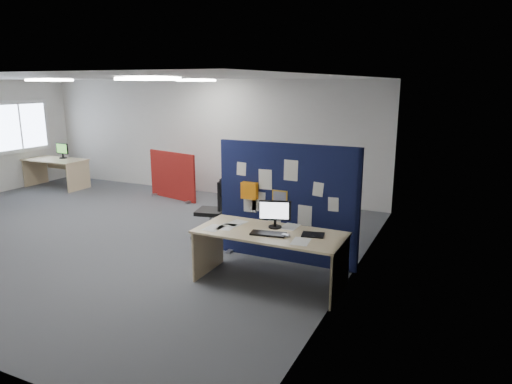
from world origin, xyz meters
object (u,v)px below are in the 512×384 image
at_px(monitor_second, 62,150).
at_px(office_chair, 217,205).
at_px(navy_divider, 286,204).
at_px(red_divider, 172,176).
at_px(monitor_main, 275,213).
at_px(second_desk, 57,166).
at_px(main_desk, 271,242).

bearing_deg(monitor_second, office_chair, -13.25).
bearing_deg(office_chair, navy_divider, -29.54).
height_order(red_divider, office_chair, red_divider).
distance_m(navy_divider, office_chair, 1.53).
height_order(navy_divider, monitor_main, navy_divider).
relative_size(navy_divider, second_desk, 1.36).
bearing_deg(monitor_second, red_divider, 6.97).
bearing_deg(red_divider, navy_divider, -19.77).
bearing_deg(second_desk, monitor_main, -21.43).
distance_m(monitor_second, office_chair, 5.96).
relative_size(navy_divider, monitor_main, 5.22).
relative_size(main_desk, red_divider, 1.37).
bearing_deg(office_chair, red_divider, 126.87).
bearing_deg(monitor_second, monitor_main, -17.33).
bearing_deg(office_chair, second_desk, 150.55).
distance_m(main_desk, monitor_second, 7.86).
height_order(navy_divider, monitor_second, navy_divider).
bearing_deg(red_divider, office_chair, -27.49).
xyz_separation_m(navy_divider, main_desk, (0.12, -0.81, -0.32)).
bearing_deg(monitor_second, main_desk, -18.26).
bearing_deg(navy_divider, monitor_second, 161.70).
bearing_deg(monitor_main, navy_divider, 81.30).
bearing_deg(red_divider, monitor_second, -165.23).
distance_m(navy_divider, second_desk, 7.48).
bearing_deg(main_desk, monitor_second, 156.38).
height_order(navy_divider, office_chair, navy_divider).
xyz_separation_m(main_desk, office_chair, (-1.55, 1.25, 0.04)).
bearing_deg(monitor_main, red_divider, 123.30).
height_order(navy_divider, main_desk, navy_divider).
relative_size(navy_divider, main_desk, 1.11).
bearing_deg(second_desk, red_divider, 4.23).
xyz_separation_m(monitor_main, monitor_second, (-7.18, 3.00, 0.00)).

